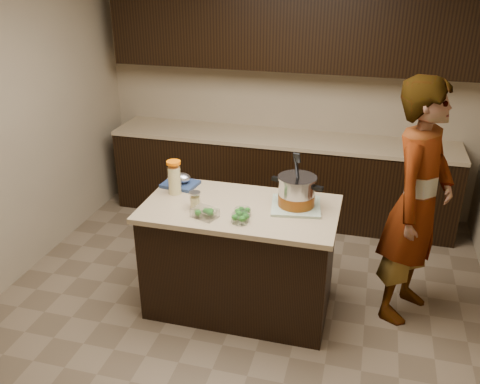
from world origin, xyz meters
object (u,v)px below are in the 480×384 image
at_px(stock_pot, 297,193).
at_px(lemonade_pitcher, 174,179).
at_px(island, 240,258).
at_px(person, 417,204).

bearing_deg(stock_pot, lemonade_pitcher, -164.54).
bearing_deg(island, lemonade_pitcher, 170.21).
bearing_deg(lemonade_pitcher, island, -9.79).
relative_size(island, lemonade_pitcher, 5.44).
bearing_deg(stock_pot, person, 28.18).
height_order(island, lemonade_pitcher, lemonade_pitcher).
height_order(stock_pot, lemonade_pitcher, stock_pot).
bearing_deg(stock_pot, island, -151.05).
xyz_separation_m(island, stock_pot, (0.41, 0.10, 0.56)).
height_order(island, stock_pot, stock_pot).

